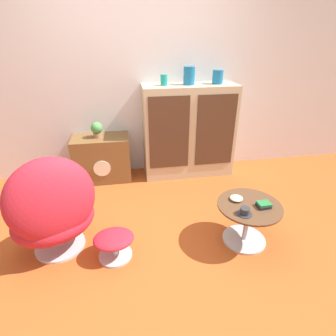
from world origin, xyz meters
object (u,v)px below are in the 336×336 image
at_px(teacup, 245,212).
at_px(bowl, 236,198).
at_px(vase_inner_left, 189,76).
at_px(book_stack, 264,205).
at_px(tv_console, 102,158).
at_px(egg_chair, 53,210).
at_px(sideboard, 189,131).
at_px(coffee_table, 247,218).
at_px(vase_leftmost, 164,80).
at_px(potted_plant, 97,129).
at_px(ottoman, 114,241).
at_px(vase_inner_right, 218,77).

relative_size(teacup, bowl, 1.11).
relative_size(vase_inner_left, book_stack, 1.76).
relative_size(tv_console, egg_chair, 0.75).
xyz_separation_m(sideboard, coffee_table, (0.21, -1.46, -0.35)).
bearing_deg(vase_leftmost, tv_console, 179.74).
distance_m(coffee_table, vase_leftmost, 1.86).
relative_size(coffee_table, teacup, 4.33).
height_order(potted_plant, book_stack, potted_plant).
xyz_separation_m(sideboard, teacup, (0.11, -1.58, -0.17)).
relative_size(tv_console, vase_inner_left, 3.38).
height_order(ottoman, bowl, bowl).
height_order(egg_chair, teacup, egg_chair).
height_order(ottoman, potted_plant, potted_plant).
xyz_separation_m(sideboard, potted_plant, (-1.18, 0.01, 0.10)).
bearing_deg(book_stack, egg_chair, 173.61).
bearing_deg(vase_leftmost, book_stack, -67.09).
relative_size(coffee_table, potted_plant, 2.92).
relative_size(ottoman, teacup, 2.65).
xyz_separation_m(egg_chair, vase_inner_right, (1.83, 1.32, 0.85)).
bearing_deg(coffee_table, vase_inner_right, 84.73).
xyz_separation_m(vase_leftmost, potted_plant, (-0.86, 0.00, -0.57)).
xyz_separation_m(vase_inner_right, teacup, (-0.24, -1.59, -0.86)).
xyz_separation_m(tv_console, egg_chair, (-0.32, -1.32, 0.15)).
distance_m(tv_console, ottoman, 1.48).
height_order(tv_console, teacup, tv_console).
height_order(coffee_table, vase_leftmost, vase_leftmost).
distance_m(tv_console, bowl, 1.89).
distance_m(sideboard, vase_leftmost, 0.74).
height_order(vase_inner_right, potted_plant, vase_inner_right).
xyz_separation_m(ottoman, vase_inner_right, (1.35, 1.47, 1.13)).
distance_m(tv_console, book_stack, 2.12).
bearing_deg(book_stack, teacup, -161.97).
height_order(sideboard, book_stack, sideboard).
xyz_separation_m(sideboard, vase_inner_right, (0.35, 0.00, 0.69)).
height_order(tv_console, egg_chair, egg_chair).
bearing_deg(vase_inner_right, tv_console, 179.86).
height_order(vase_leftmost, vase_inner_left, vase_inner_left).
bearing_deg(vase_inner_left, ottoman, -123.85).
height_order(coffee_table, book_stack, book_stack).
relative_size(sideboard, tv_console, 1.69).
bearing_deg(potted_plant, ottoman, -82.92).
bearing_deg(bowl, vase_inner_left, 95.82).
bearing_deg(sideboard, book_stack, -78.26).
height_order(ottoman, coffee_table, coffee_table).
relative_size(tv_console, book_stack, 5.95).
xyz_separation_m(ottoman, potted_plant, (-0.18, 1.47, 0.54)).
height_order(tv_console, vase_inner_left, vase_inner_left).
bearing_deg(tv_console, vase_inner_right, -0.14).
relative_size(teacup, book_stack, 1.10).
xyz_separation_m(egg_chair, teacup, (1.59, -0.27, -0.01)).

